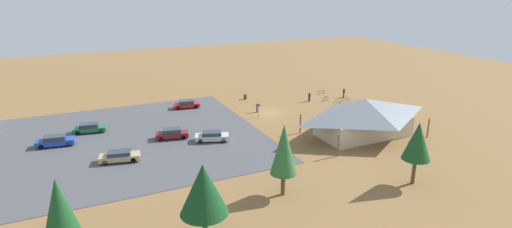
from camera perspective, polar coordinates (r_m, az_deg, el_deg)
name	(u,v)px	position (r m, az deg, el deg)	size (l,w,h in m)	color
ground	(270,113)	(67.11, 1.98, 0.15)	(160.00, 160.00, 0.00)	olive
parking_lot_asphalt	(110,142)	(58.04, -19.75, -3.73)	(40.28, 33.34, 0.05)	#4C4C51
bike_pavilion	(364,115)	(58.14, 14.91, -0.07)	(15.43, 9.46, 5.29)	beige
trash_bin	(245,97)	(75.11, -1.52, 2.42)	(0.60, 0.60, 0.90)	brown
lot_sign	(259,108)	(64.74, 0.36, 0.81)	(0.56, 0.08, 2.20)	#99999E
pine_center	(418,141)	(45.11, 21.67, -3.59)	(2.91, 2.91, 6.83)	brown
pine_mideast	(204,189)	(32.70, -7.35, -10.42)	(3.91, 3.91, 6.97)	brown
pine_far_east	(59,207)	(34.34, -25.86, -11.61)	(2.66, 2.66, 6.69)	brown
pine_west	(284,150)	(39.75, 3.91, -5.01)	(2.65, 2.65, 7.46)	brown
bicycle_blue_yard_right	(326,99)	(74.97, 9.71, 2.10)	(1.66, 0.64, 0.91)	black
bicycle_red_near_porch	(378,110)	(70.38, 16.76, 0.56)	(1.15, 1.43, 0.83)	black
bicycle_teal_yard_left	(345,99)	(75.75, 12.41, 2.06)	(1.39, 1.03, 0.81)	black
bicycle_orange_back_row	(321,92)	(79.70, 9.08, 3.05)	(1.83, 0.48, 0.85)	black
bicycle_silver_near_sign	(339,107)	(70.56, 11.57, 0.98)	(1.22, 1.15, 0.79)	black
bicycle_green_lone_east	(338,104)	(72.51, 11.43, 1.44)	(0.96, 1.50, 0.81)	black
bicycle_white_yard_center	(394,106)	(73.21, 18.69, 1.02)	(1.50, 1.04, 0.87)	black
bicycle_black_edge_north	(362,110)	(69.89, 14.66, 0.58)	(1.53, 0.81, 0.76)	black
bicycle_yellow_front_row	(404,109)	(72.19, 19.95, 0.67)	(0.75, 1.69, 0.86)	black
bicycle_purple_lone_west	(351,107)	(71.02, 13.21, 0.99)	(1.54, 0.78, 0.83)	black
car_maroon_back_corner	(172,134)	(56.83, -11.68, -2.70)	(4.63, 2.67, 1.40)	maroon
car_red_by_curb	(186,104)	(70.51, -9.72, 1.38)	(4.59, 2.50, 1.33)	red
car_blue_far_end	(55,141)	(59.26, -26.27, -3.38)	(4.88, 2.45, 1.37)	#1E42B2
car_silver_mid_lot	(212,136)	(55.11, -6.18, -3.10)	(4.84, 3.22, 1.33)	#BCBCC1
car_green_near_entry	(89,128)	(62.64, -22.28, -1.80)	(4.68, 2.54, 1.32)	#1E6B3D
car_tan_second_row	(120,156)	(51.25, -18.55, -5.61)	(4.95, 2.75, 1.29)	tan
visitor_near_lot	(344,93)	(77.83, 12.19, 2.96)	(0.38, 0.40, 1.83)	#2D3347
visitor_at_bikes	(257,107)	(67.18, 0.15, 0.96)	(0.36, 0.39, 1.67)	#2D3347
visitor_by_pavilion	(309,97)	(74.18, 7.48, 2.44)	(0.37, 0.40, 1.73)	#2D3347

